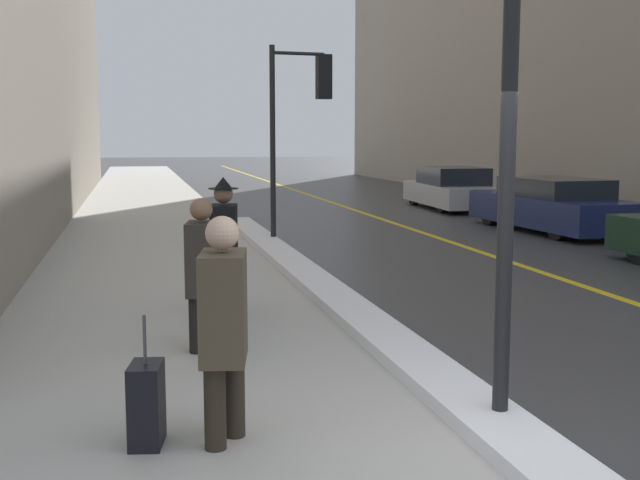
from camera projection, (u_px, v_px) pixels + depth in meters
The scene contains 12 objects.
ground_plane at pixel (521, 477), 5.16m from camera, with size 160.00×160.00×0.00m, color #38383A.
sidewalk_slab at pixel (151, 228), 19.20m from camera, with size 4.00×80.00×0.01m.
road_centre_stripe at pixel (390, 222), 20.55m from camera, with size 0.16×80.00×0.00m.
snow_bank_curb at pixel (311, 278), 12.01m from camera, with size 0.56×17.29×0.14m.
lamp_post at pixel (509, 91), 5.74m from camera, with size 0.28×0.28×4.10m.
traffic_light_near at pixel (303, 101), 16.33m from camera, with size 1.31×0.39×3.99m.
pedestrian_in_glasses at pixel (224, 319), 5.61m from camera, with size 0.40×0.58×1.64m.
pedestrian_with_shoulder_bag at pixel (202, 267), 8.11m from camera, with size 0.38×0.74×1.57m.
pedestrian_trailing at pixel (224, 240), 9.73m from camera, with size 0.39×0.57×1.70m.
parked_car_navy at pixel (551, 206), 18.44m from camera, with size 1.95×4.96×1.24m.
parked_car_silver at pixel (452, 189), 24.22m from camera, with size 1.95×4.61×1.26m.
rolling_suitcase at pixel (146, 405), 5.64m from camera, with size 0.28×0.39×0.95m.
Camera 1 is at (-2.38, -4.50, 2.18)m, focal length 45.00 mm.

